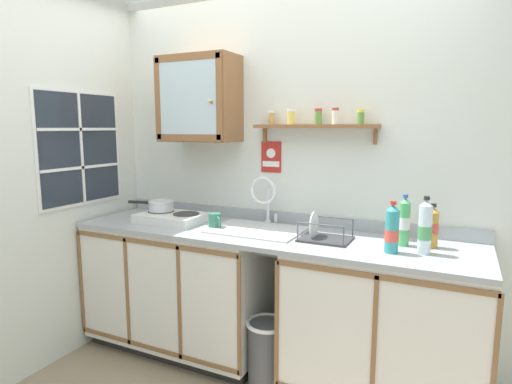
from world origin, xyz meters
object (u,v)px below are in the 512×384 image
(sink, at_px, (258,231))
(wall_cabinet, at_px, (199,99))
(bottle_soda_green_1, at_px, (404,222))
(trash_bin, at_px, (267,353))
(bottle_detergent_teal_2, at_px, (392,230))
(bottle_juice_amber_0, at_px, (432,227))
(bottle_water_clear_3, at_px, (425,228))
(hot_plate_stove, at_px, (172,218))
(saucepan, at_px, (160,205))
(warning_sign, at_px, (271,157))
(dish_rack, at_px, (323,236))
(mug, at_px, (215,221))

(sink, distance_m, wall_cabinet, 1.03)
(bottle_soda_green_1, relative_size, trash_bin, 0.69)
(sink, xyz_separation_m, bottle_detergent_teal_2, (0.87, -0.15, 0.13))
(sink, height_order, wall_cabinet, wall_cabinet)
(bottle_juice_amber_0, bearing_deg, bottle_water_clear_3, -100.77)
(hot_plate_stove, relative_size, saucepan, 1.36)
(bottle_detergent_teal_2, height_order, wall_cabinet, wall_cabinet)
(wall_cabinet, relative_size, warning_sign, 2.76)
(saucepan, xyz_separation_m, trash_bin, (0.94, -0.19, -0.82))
(bottle_juice_amber_0, bearing_deg, bottle_soda_green_1, -169.36)
(bottle_soda_green_1, relative_size, dish_rack, 1.00)
(bottle_juice_amber_0, height_order, dish_rack, bottle_juice_amber_0)
(hot_plate_stove, relative_size, mug, 4.04)
(saucepan, bearing_deg, bottle_water_clear_3, -1.79)
(bottle_juice_amber_0, distance_m, warning_sign, 1.16)
(sink, xyz_separation_m, mug, (-0.28, -0.08, 0.06))
(wall_cabinet, distance_m, trash_bin, 1.76)
(mug, distance_m, trash_bin, 0.90)
(dish_rack, height_order, warning_sign, warning_sign)
(saucepan, xyz_separation_m, bottle_soda_green_1, (1.68, 0.06, 0.03))
(wall_cabinet, bearing_deg, saucepan, -146.47)
(hot_plate_stove, xyz_separation_m, warning_sign, (0.63, 0.33, 0.43))
(sink, xyz_separation_m, warning_sign, (-0.03, 0.27, 0.47))
(hot_plate_stove, relative_size, trash_bin, 1.08)
(sink, relative_size, hot_plate_stove, 1.28)
(dish_rack, bearing_deg, trash_bin, -149.02)
(bottle_detergent_teal_2, bearing_deg, bottle_water_clear_3, 19.79)
(sink, xyz_separation_m, trash_bin, (0.17, -0.22, -0.70))
(sink, relative_size, bottle_water_clear_3, 1.89)
(bottle_juice_amber_0, distance_m, bottle_water_clear_3, 0.15)
(dish_rack, height_order, trash_bin, dish_rack)
(bottle_soda_green_1, bearing_deg, bottle_juice_amber_0, 10.64)
(hot_plate_stove, height_order, trash_bin, hot_plate_stove)
(sink, relative_size, bottle_soda_green_1, 1.99)
(mug, relative_size, wall_cabinet, 0.19)
(sink, xyz_separation_m, bottle_water_clear_3, (1.03, -0.09, 0.15))
(bottle_juice_amber_0, relative_size, bottle_detergent_teal_2, 0.89)
(sink, relative_size, bottle_detergent_teal_2, 2.08)
(sink, bearing_deg, trash_bin, -51.97)
(bottle_soda_green_1, height_order, bottle_detergent_teal_2, bottle_soda_green_1)
(saucepan, height_order, bottle_soda_green_1, bottle_soda_green_1)
(saucepan, relative_size, bottle_juice_amber_0, 1.34)
(bottle_detergent_teal_2, relative_size, warning_sign, 1.31)
(sink, bearing_deg, mug, -163.37)
(saucepan, relative_size, wall_cabinet, 0.56)
(trash_bin, bearing_deg, bottle_soda_green_1, 19.04)
(bottle_water_clear_3, height_order, wall_cabinet, wall_cabinet)
(mug, bearing_deg, dish_rack, 2.46)
(saucepan, relative_size, bottle_soda_green_1, 1.14)
(bottle_detergent_teal_2, bearing_deg, hot_plate_stove, 176.56)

